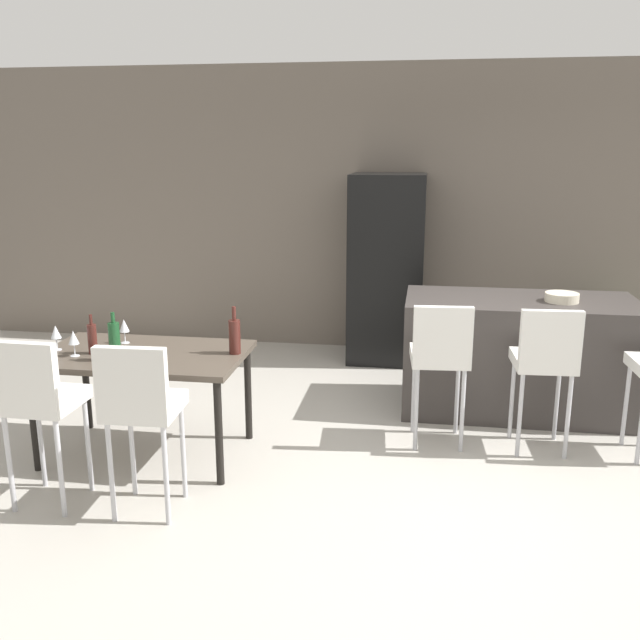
{
  "coord_description": "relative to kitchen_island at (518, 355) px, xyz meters",
  "views": [
    {
      "loc": [
        -0.09,
        -4.46,
        2.09
      ],
      "look_at": [
        -0.85,
        0.37,
        0.85
      ],
      "focal_mm": 38.5,
      "sensor_mm": 36.0,
      "label": 1
    }
  ],
  "objects": [
    {
      "name": "dining_chair_far",
      "position": [
        -2.32,
        -2.05,
        0.24
      ],
      "size": [
        0.42,
        0.42,
        1.05
      ],
      "color": "silver",
      "rests_on": "ground_plane"
    },
    {
      "name": "wine_bottle_end",
      "position": [
        -2.01,
        -1.2,
        0.4
      ],
      "size": [
        0.08,
        0.08,
        0.32
      ],
      "color": "#471E19",
      "rests_on": "dining_table"
    },
    {
      "name": "bar_chair_left",
      "position": [
        -0.64,
        -0.82,
        0.24
      ],
      "size": [
        0.43,
        0.43,
        1.05
      ],
      "color": "silver",
      "rests_on": "ground_plane"
    },
    {
      "name": "potted_plant",
      "position": [
        0.93,
        1.22,
        -0.12
      ],
      "size": [
        0.38,
        0.38,
        0.58
      ],
      "color": "beige",
      "rests_on": "ground_plane"
    },
    {
      "name": "dining_chair_near",
      "position": [
        -2.94,
        -2.05,
        0.24
      ],
      "size": [
        0.41,
        0.41,
        1.05
      ],
      "color": "silver",
      "rests_on": "ground_plane"
    },
    {
      "name": "fruit_bowl",
      "position": [
        0.29,
        -0.05,
        0.5
      ],
      "size": [
        0.26,
        0.26,
        0.07
      ],
      "primitive_type": "cylinder",
      "color": "beige",
      "rests_on": "kitchen_island"
    },
    {
      "name": "wine_bottle_corner",
      "position": [
        -2.73,
        -1.47,
        0.41
      ],
      "size": [
        0.07,
        0.07,
        0.32
      ],
      "color": "#194723",
      "rests_on": "dining_table"
    },
    {
      "name": "bar_chair_middle",
      "position": [
        0.07,
        -0.82,
        0.24
      ],
      "size": [
        0.42,
        0.42,
        1.05
      ],
      "color": "silver",
      "rests_on": "ground_plane"
    },
    {
      "name": "wine_bottle_near",
      "position": [
        -2.95,
        -1.35,
        0.39
      ],
      "size": [
        0.06,
        0.06,
        0.27
      ],
      "color": "#471E19",
      "rests_on": "dining_table"
    },
    {
      "name": "back_wall",
      "position": [
        -0.67,
        1.67,
        0.99
      ],
      "size": [
        10.0,
        0.12,
        2.9
      ],
      "primitive_type": "cube",
      "color": "#665B51",
      "rests_on": "ground_plane"
    },
    {
      "name": "dining_table",
      "position": [
        -2.63,
        -1.27,
        0.21
      ],
      "size": [
        1.38,
        0.84,
        0.74
      ],
      "color": "#4C4238",
      "rests_on": "ground_plane"
    },
    {
      "name": "ground_plane",
      "position": [
        -0.67,
        -1.01,
        -0.46
      ],
      "size": [
        10.0,
        10.0,
        0.0
      ],
      "primitive_type": "plane",
      "color": "#ADA89E"
    },
    {
      "name": "wine_glass_left",
      "position": [
        -2.85,
        -1.08,
        0.4
      ],
      "size": [
        0.07,
        0.07,
        0.17
      ],
      "color": "silver",
      "rests_on": "dining_table"
    },
    {
      "name": "wine_glass_middle",
      "position": [
        -3.23,
        -1.31,
        0.4
      ],
      "size": [
        0.07,
        0.07,
        0.17
      ],
      "color": "silver",
      "rests_on": "dining_table"
    },
    {
      "name": "kitchen_island",
      "position": [
        0.0,
        0.0,
        0.0
      ],
      "size": [
        1.81,
        0.87,
        0.92
      ],
      "primitive_type": "cube",
      "color": "#383330",
      "rests_on": "ground_plane"
    },
    {
      "name": "refrigerator",
      "position": [
        -1.14,
        1.23,
        0.46
      ],
      "size": [
        0.72,
        0.68,
        1.84
      ],
      "primitive_type": "cube",
      "color": "black",
      "rests_on": "ground_plane"
    },
    {
      "name": "wine_glass_right",
      "position": [
        -3.04,
        -1.42,
        0.4
      ],
      "size": [
        0.07,
        0.07,
        0.17
      ],
      "color": "silver",
      "rests_on": "dining_table"
    }
  ]
}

